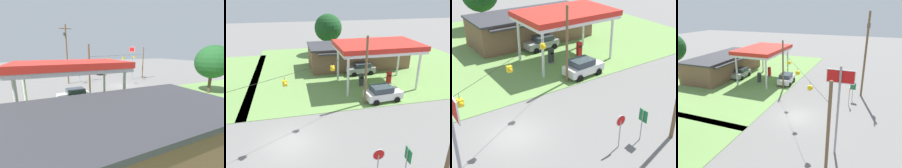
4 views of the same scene
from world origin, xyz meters
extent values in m
plane|color=slate|center=(0.00, 0.00, 0.00)|extent=(160.00, 160.00, 0.00)
cube|color=#6B934C|center=(12.99, 18.01, 0.02)|extent=(36.00, 28.00, 0.04)
cube|color=silver|center=(10.99, 9.78, 4.81)|extent=(9.92, 6.34, 0.35)
cube|color=red|center=(10.99, 9.78, 5.26)|extent=(10.12, 6.54, 0.55)
cylinder|color=silver|center=(6.63, 7.21, 2.32)|extent=(0.28, 0.28, 4.63)
cylinder|color=silver|center=(15.35, 7.21, 2.32)|extent=(0.28, 0.28, 4.63)
cylinder|color=silver|center=(6.63, 12.35, 2.32)|extent=(0.28, 0.28, 4.63)
cylinder|color=silver|center=(15.35, 12.35, 2.32)|extent=(0.28, 0.28, 4.63)
cube|color=brown|center=(11.11, 18.01, 1.71)|extent=(15.29, 6.32, 3.42)
cube|color=#333338|center=(11.11, 18.01, 3.54)|extent=(15.59, 6.62, 0.24)
cube|color=#333338|center=(11.11, 14.50, 3.17)|extent=(13.76, 0.70, 0.20)
cube|color=gray|center=(9.10, 9.78, 0.06)|extent=(0.71, 0.56, 0.12)
cube|color=#333338|center=(9.10, 9.78, 0.89)|extent=(0.55, 0.40, 1.54)
cube|color=black|center=(9.10, 9.56, 1.20)|extent=(0.39, 0.03, 0.24)
cube|color=gray|center=(12.88, 9.78, 0.06)|extent=(0.71, 0.56, 0.12)
cube|color=red|center=(12.88, 9.78, 0.89)|extent=(0.55, 0.40, 1.54)
cube|color=black|center=(12.88, 9.56, 1.20)|extent=(0.39, 0.03, 0.24)
cube|color=white|center=(10.17, 5.38, 0.75)|extent=(4.15, 2.17, 0.81)
cube|color=#333D47|center=(9.93, 5.36, 1.46)|extent=(2.34, 1.87, 0.61)
cylinder|color=black|center=(11.34, 6.43, 0.34)|extent=(0.70, 0.27, 0.68)
cylinder|color=black|center=(11.49, 4.54, 0.34)|extent=(0.70, 0.27, 0.68)
cylinder|color=black|center=(8.86, 6.23, 0.34)|extent=(0.70, 0.27, 0.68)
cylinder|color=black|center=(9.01, 4.34, 0.34)|extent=(0.70, 0.27, 0.68)
cube|color=#9E9EA3|center=(10.41, 14.17, 0.72)|extent=(4.19, 2.06, 0.76)
cube|color=#333D47|center=(10.66, 14.19, 1.39)|extent=(2.34, 1.82, 0.57)
cylinder|color=black|center=(9.19, 13.17, 0.34)|extent=(0.69, 0.25, 0.68)
cylinder|color=black|center=(9.09, 15.05, 0.34)|extent=(0.69, 0.25, 0.68)
cylinder|color=black|center=(11.73, 13.30, 0.34)|extent=(0.69, 0.25, 0.68)
cylinder|color=black|center=(11.64, 15.18, 0.34)|extent=(0.69, 0.25, 0.68)
cylinder|color=#99999E|center=(5.24, -5.09, 1.05)|extent=(0.08, 0.08, 2.10)
cylinder|color=white|center=(5.24, -5.09, 2.10)|extent=(0.80, 0.03, 0.80)
cylinder|color=red|center=(5.24, -5.09, 2.10)|extent=(0.70, 0.03, 0.70)
cylinder|color=gray|center=(-5.04, -5.17, 3.81)|extent=(0.18, 0.18, 7.63)
cube|color=white|center=(-4.94, -5.17, 6.79)|extent=(0.06, 2.19, 1.08)
cube|color=red|center=(-4.94, -5.17, 6.79)|extent=(0.07, 2.07, 0.96)
cylinder|color=gray|center=(7.03, -5.33, 1.20)|extent=(0.07, 0.07, 2.40)
cube|color=#146B33|center=(7.08, -5.33, 1.95)|extent=(0.04, 0.70, 0.90)
cylinder|color=brown|center=(9.11, -6.34, 5.69)|extent=(0.28, 0.28, 11.37)
cube|color=brown|center=(9.11, -6.34, 10.57)|extent=(2.20, 0.14, 0.14)
cylinder|color=#59595B|center=(9.46, -6.34, 9.57)|extent=(0.44, 0.44, 0.60)
cylinder|color=brown|center=(-7.91, -5.00, 3.68)|extent=(0.24, 0.24, 7.35)
cylinder|color=brown|center=(7.91, 5.00, 3.68)|extent=(0.24, 0.24, 7.35)
cylinder|color=black|center=(0.00, 0.00, 5.73)|extent=(15.82, 10.02, 0.02)
cylinder|color=black|center=(-3.95, -2.50, 5.56)|extent=(0.02, 0.02, 0.35)
cube|color=yellow|center=(-3.95, -2.50, 5.18)|extent=(0.32, 0.32, 0.40)
sphere|color=yellow|center=(-3.95, -2.67, 5.18)|extent=(0.28, 0.28, 0.28)
cylinder|color=black|center=(0.00, 0.00, 5.56)|extent=(0.02, 0.02, 0.35)
cube|color=yellow|center=(0.00, 0.00, 5.18)|extent=(0.32, 0.32, 0.40)
sphere|color=yellow|center=(0.00, -0.17, 5.18)|extent=(0.28, 0.28, 0.28)
cylinder|color=black|center=(3.95, 2.50, 5.56)|extent=(0.02, 0.02, 0.35)
cube|color=yellow|center=(3.95, 2.50, 5.18)|extent=(0.32, 0.32, 0.40)
sphere|color=yellow|center=(3.95, 2.33, 5.18)|extent=(0.28, 0.28, 0.28)
camera|label=1|loc=(13.30, 24.33, 6.50)|focal=24.00mm
camera|label=2|loc=(0.56, -14.76, 11.10)|focal=35.00mm
camera|label=3|loc=(-7.25, -17.10, 13.32)|focal=50.00mm
camera|label=4|loc=(-21.07, -7.25, 11.71)|focal=35.00mm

